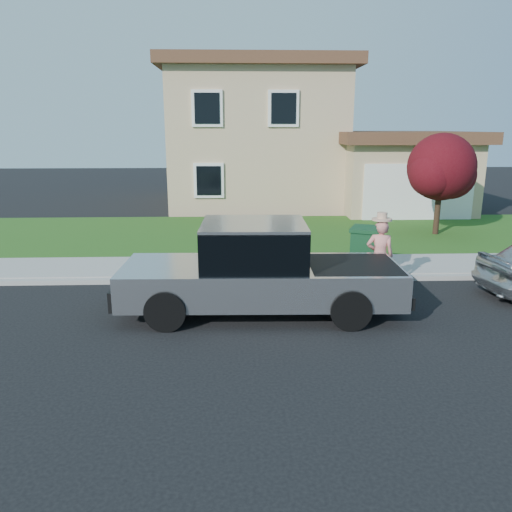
{
  "coord_description": "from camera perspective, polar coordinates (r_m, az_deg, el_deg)",
  "views": [
    {
      "loc": [
        -0.99,
        -9.3,
        3.84
      ],
      "look_at": [
        -0.6,
        0.9,
        1.2
      ],
      "focal_mm": 35.0,
      "sensor_mm": 36.0,
      "label": 1
    }
  ],
  "objects": [
    {
      "name": "ground",
      "position": [
        10.11,
        3.63,
        -7.85
      ],
      "size": [
        80.0,
        80.0,
        0.0
      ],
      "primitive_type": "plane",
      "color": "black",
      "rests_on": "ground"
    },
    {
      "name": "curb",
      "position": [
        12.93,
        6.76,
        -2.6
      ],
      "size": [
        40.0,
        0.2,
        0.12
      ],
      "primitive_type": "cube",
      "color": "gray",
      "rests_on": "ground"
    },
    {
      "name": "sidewalk",
      "position": [
        13.97,
        6.08,
        -1.21
      ],
      "size": [
        40.0,
        2.0,
        0.15
      ],
      "primitive_type": "cube",
      "color": "gray",
      "rests_on": "ground"
    },
    {
      "name": "lawn",
      "position": [
        18.31,
        4.09,
        2.53
      ],
      "size": [
        40.0,
        7.0,
        0.1
      ],
      "primitive_type": "cube",
      "color": "#143D11",
      "rests_on": "ground"
    },
    {
      "name": "house",
      "position": [
        25.8,
        3.0,
        13.0
      ],
      "size": [
        14.0,
        11.3,
        6.85
      ],
      "color": "tan",
      "rests_on": "ground"
    },
    {
      "name": "pickup_truck",
      "position": [
        10.45,
        0.43,
        -1.78
      ],
      "size": [
        5.99,
        2.37,
        1.95
      ],
      "rotation": [
        0.0,
        0.0,
        -0.03
      ],
      "color": "black",
      "rests_on": "ground"
    },
    {
      "name": "woman",
      "position": [
        12.18,
        13.96,
        0.16
      ],
      "size": [
        0.72,
        0.56,
        1.92
      ],
      "rotation": [
        0.0,
        0.0,
        2.89
      ],
      "color": "#D67E75",
      "rests_on": "ground"
    },
    {
      "name": "ornamental_tree",
      "position": [
        18.9,
        20.49,
        9.17
      ],
      "size": [
        2.6,
        2.34,
        3.56
      ],
      "color": "black",
      "rests_on": "lawn"
    },
    {
      "name": "trash_bin",
      "position": [
        13.2,
        12.39,
        0.68
      ],
      "size": [
        1.01,
        1.07,
        1.21
      ],
      "rotation": [
        0.0,
        0.0,
        -0.4
      ],
      "color": "#103A1D",
      "rests_on": "sidewalk"
    }
  ]
}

